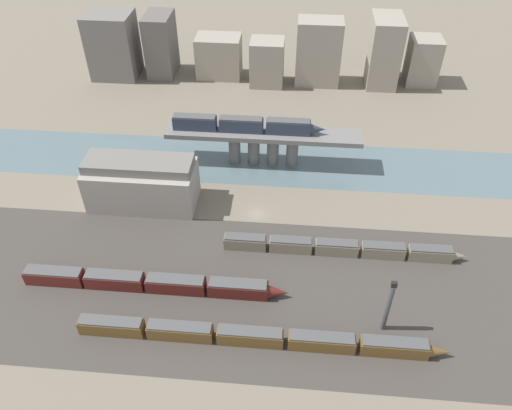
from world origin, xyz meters
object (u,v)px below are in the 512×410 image
at_px(train_yard_near, 258,337).
at_px(train_yard_mid, 153,283).
at_px(warehouse_building, 142,183).
at_px(train_yard_far, 342,248).
at_px(signal_tower, 388,307).
at_px(train_on_bridge, 246,125).

bearing_deg(train_yard_near, train_yard_mid, 153.86).
bearing_deg(warehouse_building, train_yard_mid, -72.01).
xyz_separation_m(train_yard_far, warehouse_building, (-48.21, 13.75, 4.43)).
relative_size(train_yard_near, warehouse_building, 2.67).
height_order(train_yard_near, train_yard_mid, train_yard_mid).
bearing_deg(signal_tower, train_on_bridge, 121.15).
distance_m(train_yard_far, signal_tower, 21.21).
bearing_deg(train_yard_far, train_on_bridge, 126.56).
bearing_deg(train_yard_mid, train_on_bridge, 72.35).
bearing_deg(train_yard_far, train_yard_mid, -160.99).
bearing_deg(train_yard_far, signal_tower, -69.69).
height_order(train_yard_near, warehouse_building, warehouse_building).
bearing_deg(warehouse_building, train_on_bridge, 39.18).
height_order(train_on_bridge, warehouse_building, train_on_bridge).
bearing_deg(warehouse_building, train_yard_near, -50.57).
distance_m(train_yard_near, signal_tower, 24.82).
bearing_deg(train_yard_mid, train_yard_near, -26.14).
xyz_separation_m(train_yard_mid, warehouse_building, (-8.86, 27.30, 4.35)).
bearing_deg(warehouse_building, signal_tower, -30.87).
distance_m(train_yard_near, train_yard_far, 29.77).
relative_size(train_yard_near, signal_tower, 5.20).
bearing_deg(train_on_bridge, signal_tower, -58.85).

